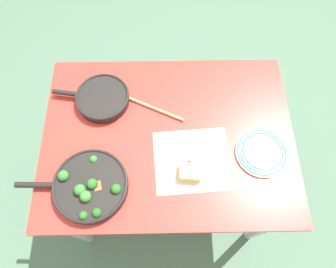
# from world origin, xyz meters

# --- Properties ---
(ground_plane) EXTENTS (14.00, 14.00, 0.00)m
(ground_plane) POSITION_xyz_m (0.00, 0.00, 0.00)
(ground_plane) COLOR #51755B
(dining_table_red) EXTENTS (1.11, 0.82, 0.77)m
(dining_table_red) POSITION_xyz_m (0.00, 0.00, 0.67)
(dining_table_red) COLOR red
(dining_table_red) RESTS_ON ground_plane
(skillet_broccoli) EXTENTS (0.45, 0.30, 0.08)m
(skillet_broccoli) POSITION_xyz_m (0.32, 0.23, 0.79)
(skillet_broccoli) COLOR black
(skillet_broccoli) RESTS_ON dining_table_red
(skillet_eggs) EXTENTS (0.36, 0.24, 0.05)m
(skillet_eggs) POSITION_xyz_m (0.30, -0.18, 0.79)
(skillet_eggs) COLOR black
(skillet_eggs) RESTS_ON dining_table_red
(wooden_spoon) EXTENTS (0.38, 0.20, 0.02)m
(wooden_spoon) POSITION_xyz_m (0.16, -0.18, 0.77)
(wooden_spoon) COLOR tan
(wooden_spoon) RESTS_ON dining_table_red
(parchment_sheet) EXTENTS (0.34, 0.30, 0.00)m
(parchment_sheet) POSITION_xyz_m (-0.10, 0.11, 0.77)
(parchment_sheet) COLOR beige
(parchment_sheet) RESTS_ON dining_table_red
(grater_knife) EXTENTS (0.13, 0.22, 0.02)m
(grater_knife) POSITION_xyz_m (-0.08, 0.13, 0.78)
(grater_knife) COLOR silver
(grater_knife) RESTS_ON dining_table_red
(cheese_block) EXTENTS (0.09, 0.08, 0.05)m
(cheese_block) POSITION_xyz_m (-0.09, 0.18, 0.79)
(cheese_block) COLOR #EACC66
(cheese_block) RESTS_ON dining_table_red
(dinner_plate_stack) EXTENTS (0.22, 0.22, 0.03)m
(dinner_plate_stack) POSITION_xyz_m (-0.40, 0.09, 0.78)
(dinner_plate_stack) COLOR silver
(dinner_plate_stack) RESTS_ON dining_table_red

